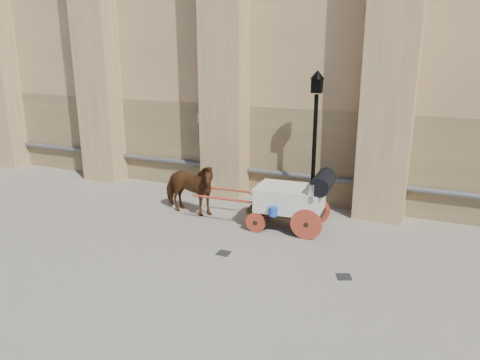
% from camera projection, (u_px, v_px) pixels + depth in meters
% --- Properties ---
extents(ground, '(90.00, 90.00, 0.00)m').
position_uv_depth(ground, '(200.00, 240.00, 12.22)').
color(ground, gray).
rests_on(ground, ground).
extents(horse, '(1.98, 1.01, 1.63)m').
position_uv_depth(horse, '(189.00, 188.00, 13.84)').
color(horse, '#562F13').
rests_on(horse, ground).
extents(carriage, '(3.92, 1.45, 1.69)m').
position_uv_depth(carriage, '(294.00, 198.00, 12.67)').
color(carriage, black).
rests_on(carriage, ground).
extents(street_lamp, '(0.40, 0.40, 4.23)m').
position_uv_depth(street_lamp, '(315.00, 140.00, 13.43)').
color(street_lamp, black).
rests_on(street_lamp, ground).
extents(drain_grate_near, '(0.33, 0.33, 0.01)m').
position_uv_depth(drain_grate_near, '(224.00, 253.00, 11.44)').
color(drain_grate_near, black).
rests_on(drain_grate_near, ground).
extents(drain_grate_far, '(0.42, 0.42, 0.01)m').
position_uv_depth(drain_grate_far, '(344.00, 277.00, 10.28)').
color(drain_grate_far, black).
rests_on(drain_grate_far, ground).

